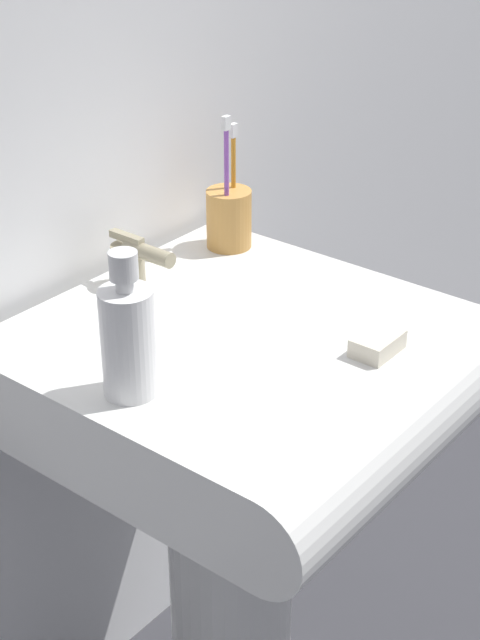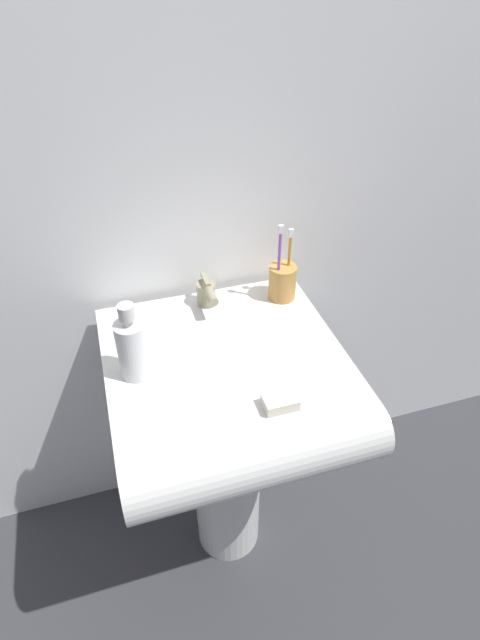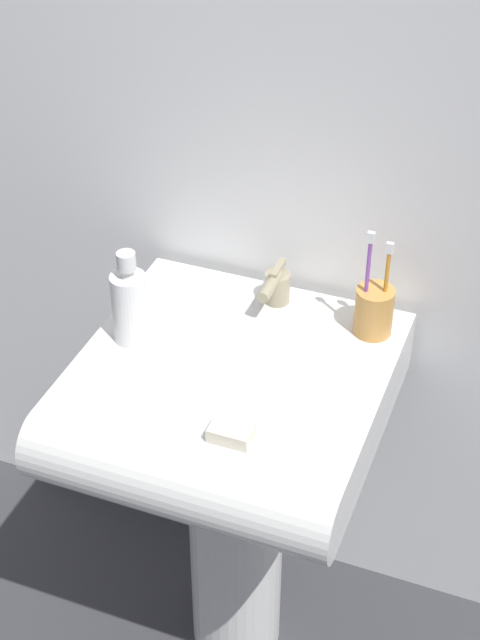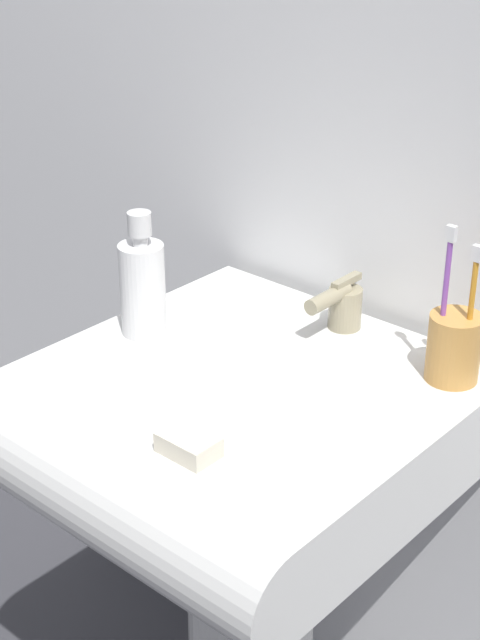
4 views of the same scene
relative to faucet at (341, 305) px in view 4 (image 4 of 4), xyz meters
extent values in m
cylinder|color=white|center=(-0.01, -0.18, -0.47)|extent=(0.18, 0.18, 0.63)
cube|color=white|center=(-0.01, -0.18, -0.10)|extent=(0.51, 0.48, 0.12)
cylinder|color=white|center=(-0.01, -0.42, -0.10)|extent=(0.51, 0.12, 0.12)
cylinder|color=tan|center=(0.00, 0.01, -0.01)|extent=(0.05, 0.05, 0.06)
cylinder|color=tan|center=(0.00, -0.03, 0.02)|extent=(0.02, 0.08, 0.02)
cube|color=tan|center=(0.00, 0.01, 0.03)|extent=(0.01, 0.06, 0.01)
cylinder|color=#D19347|center=(0.19, -0.02, 0.01)|extent=(0.07, 0.07, 0.09)
cylinder|color=purple|center=(0.17, -0.03, 0.06)|extent=(0.01, 0.01, 0.17)
cube|color=white|center=(0.17, -0.03, 0.16)|extent=(0.01, 0.01, 0.02)
cylinder|color=orange|center=(0.20, -0.02, 0.05)|extent=(0.01, 0.01, 0.15)
cube|color=white|center=(0.20, -0.02, 0.14)|extent=(0.01, 0.01, 0.02)
cylinder|color=white|center=(-0.20, -0.19, 0.03)|extent=(0.06, 0.06, 0.13)
cylinder|color=silver|center=(-0.20, -0.19, 0.10)|extent=(0.02, 0.02, 0.01)
cylinder|color=silver|center=(-0.20, -0.19, 0.12)|extent=(0.03, 0.03, 0.03)
cube|color=silver|center=(0.05, -0.36, -0.03)|extent=(0.07, 0.04, 0.02)
camera|label=1|loc=(-0.86, -0.87, 0.57)|focal=55.00mm
camera|label=2|loc=(-0.21, -0.96, 0.69)|focal=28.00mm
camera|label=3|loc=(0.46, -1.38, 1.01)|focal=55.00mm
camera|label=4|loc=(0.70, -1.00, 0.59)|focal=55.00mm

